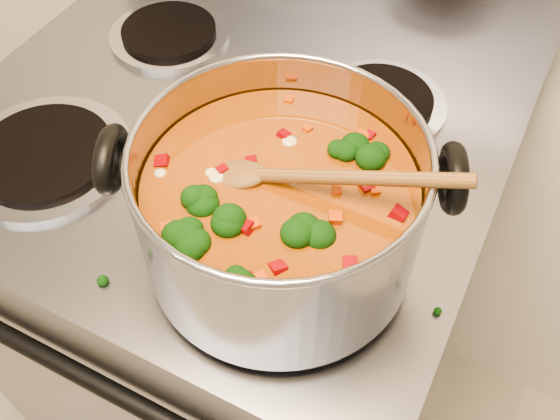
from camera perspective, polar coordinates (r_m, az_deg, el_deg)
The scene contains 4 objects.
electric_range at distance 1.22m, azimuth -3.90°, elevation -8.12°, with size 0.75×0.68×1.08m.
stockpot at distance 0.65m, azimuth -0.03°, elevation 0.18°, with size 0.35×0.30×0.18m.
wooden_spoon at distance 0.61m, azimuth 1.15°, elevation 3.11°, with size 0.26×0.08×0.08m.
cooktop_crumbs at distance 0.72m, azimuth -13.99°, elevation -6.99°, with size 0.13×0.19×0.01m.
Camera 1 is at (0.29, 0.65, 1.52)m, focal length 40.00 mm.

